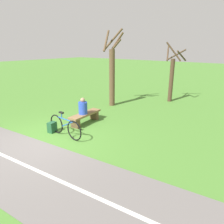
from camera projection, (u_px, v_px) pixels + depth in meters
ground_plane at (43, 142)px, 7.01m from camera, size 80.00×80.00×0.00m
paved_path at (127, 212)px, 4.05m from camera, size 6.35×36.06×0.02m
path_centre_line at (127, 211)px, 4.04m from camera, size 3.53×31.83×0.00m
bench at (85, 116)px, 8.63m from camera, size 1.65×0.56×0.44m
person_seated at (83, 107)px, 8.40m from camera, size 0.39×0.39×0.68m
bicycle at (65, 127)px, 7.32m from camera, size 0.11×1.72×0.89m
backpack at (52, 127)px, 7.76m from camera, size 0.33×0.31×0.39m
tree_far_left at (112, 72)px, 10.87m from camera, size 1.20×1.19×4.00m
tree_mid_field at (172, 76)px, 11.73m from camera, size 1.17×1.17×3.33m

